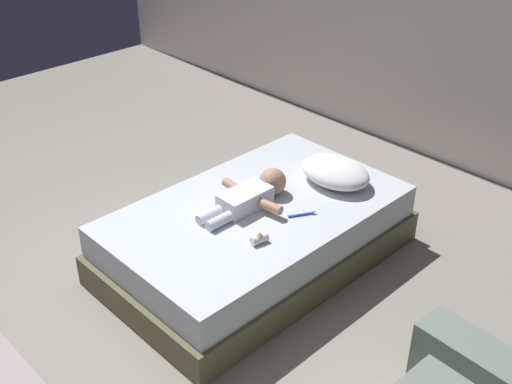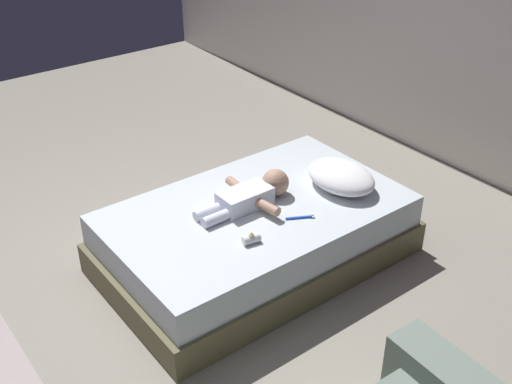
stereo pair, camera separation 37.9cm
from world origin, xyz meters
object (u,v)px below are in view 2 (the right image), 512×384
object	(u,v)px
bed	(256,234)
baby_bottle	(251,239)
baby	(253,194)
pillow	(341,177)
toothbrush	(301,217)

from	to	relation	value
bed	baby_bottle	bearing A→B (deg)	-41.24
bed	baby	distance (m)	0.28
bed	baby_bottle	distance (m)	0.45
pillow	baby_bottle	world-z (taller)	pillow
baby	baby_bottle	size ratio (longest dim) A/B	6.00
baby	pillow	bearing A→B (deg)	72.00
pillow	toothbrush	bearing A→B (deg)	-74.49
baby_bottle	pillow	bearing A→B (deg)	99.93
pillow	toothbrush	distance (m)	0.46
baby	baby_bottle	world-z (taller)	baby
pillow	baby	distance (m)	0.59
pillow	baby	xyz separation A→B (m)	(-0.18, -0.56, -0.01)
baby_bottle	bed	bearing A→B (deg)	138.76
baby_bottle	baby	bearing A→B (deg)	141.36
bed	toothbrush	world-z (taller)	toothbrush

